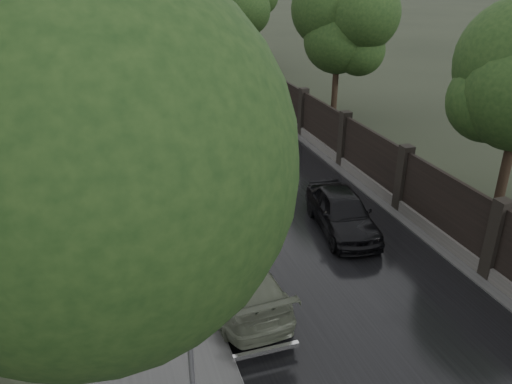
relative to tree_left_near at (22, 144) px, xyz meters
name	(u,v)px	position (x,y,z in m)	size (l,w,h in m)	color
fence_right	(243,76)	(12.20, 29.01, -5.41)	(0.45, 75.72, 2.70)	#383533
tree_left_near	(22,144)	(0.00, 0.00, 0.00)	(5.44, 5.44, 9.16)	black
tree_left_far	(60,28)	(-0.40, 27.00, -1.18)	(4.25, 4.25, 7.39)	black
tree_right_b	(338,39)	(15.10, 19.00, -1.47)	(4.08, 4.08, 7.01)	black
tree_right_c	(248,12)	(15.10, 37.00, -1.47)	(4.08, 4.08, 7.01)	black
lamp_post	(191,360)	(2.20, -1.50, -3.75)	(0.25, 0.12, 5.11)	#59595E
traffic_light	(132,85)	(3.30, 21.99, -4.02)	(0.16, 0.32, 4.00)	#59595E
volga_sedan	(236,277)	(4.38, 3.44, -5.69)	(2.05, 5.04, 1.46)	#474D3E
hatchback_left	(176,162)	(4.28, 12.97, -5.63)	(1.87, 4.65, 1.59)	black
car_right_near	(342,212)	(9.20, 6.19, -5.66)	(1.80, 4.47, 1.52)	black
car_right_far	(242,93)	(11.00, 25.13, -5.76)	(2.20, 4.77, 1.33)	black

